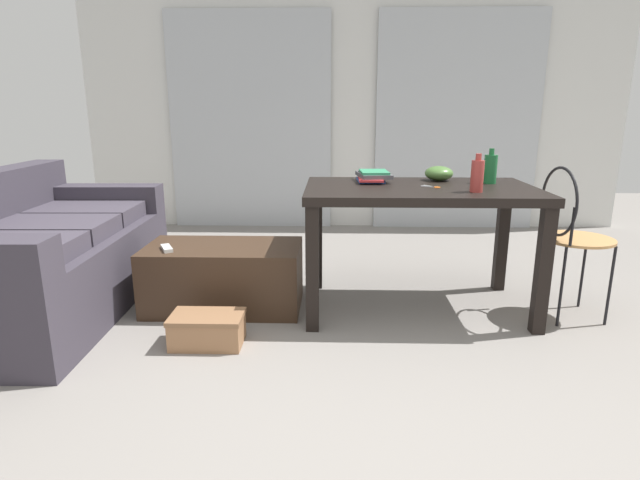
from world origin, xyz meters
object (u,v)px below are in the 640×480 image
at_px(bottle_near, 490,169).
at_px(coffee_table, 224,277).
at_px(couch, 39,259).
at_px(bottle_far, 477,175).
at_px(tv_remote_primary, 167,248).
at_px(shoebox, 207,329).
at_px(wire_chair, 568,225).
at_px(bowl, 439,173).
at_px(book_stack, 372,176).
at_px(scissors, 433,187).
at_px(craft_table, 419,204).

bearing_deg(bottle_near, coffee_table, -174.44).
height_order(couch, bottle_far, bottle_far).
bearing_deg(bottle_near, tv_remote_primary, -172.31).
bearing_deg(shoebox, wire_chair, 12.32).
distance_m(bowl, shoebox, 1.68).
height_order(book_stack, tv_remote_primary, book_stack).
height_order(coffee_table, wire_chair, wire_chair).
height_order(bowl, shoebox, bowl).
bearing_deg(scissors, wire_chair, -6.10).
distance_m(coffee_table, shoebox, 0.53).
bearing_deg(couch, craft_table, 2.98).
distance_m(wire_chair, shoebox, 2.06).
height_order(wire_chair, bottle_near, bottle_near).
xyz_separation_m(coffee_table, shoebox, (0.02, -0.52, -0.11)).
distance_m(craft_table, scissors, 0.13).
height_order(coffee_table, bowl, bowl).
relative_size(scissors, shoebox, 0.28).
bearing_deg(coffee_table, craft_table, 1.09).
xyz_separation_m(bowl, shoebox, (-1.30, -0.79, -0.71)).
bearing_deg(bowl, book_stack, -171.87).
distance_m(craft_table, tv_remote_primary, 1.49).
distance_m(bottle_near, bowl, 0.31).
bearing_deg(couch, book_stack, 8.82).
bearing_deg(coffee_table, bottle_far, -6.80).
relative_size(craft_table, scissors, 12.53).
height_order(wire_chair, scissors, wire_chair).
bearing_deg(bowl, coffee_table, -168.36).
bearing_deg(craft_table, shoebox, -154.63).
distance_m(bowl, tv_remote_primary, 1.71).
relative_size(bowl, tv_remote_primary, 1.20).
bearing_deg(craft_table, book_stack, 144.23).
distance_m(couch, coffee_table, 1.08).
bearing_deg(bowl, craft_table, -121.67).
relative_size(craft_table, bottle_far, 6.43).
xyz_separation_m(craft_table, tv_remote_primary, (-1.47, -0.12, -0.25)).
bearing_deg(coffee_table, bottle_near, 5.56).
bearing_deg(bottle_near, scissors, -155.63).
xyz_separation_m(bottle_near, tv_remote_primary, (-1.90, -0.26, -0.44)).
height_order(coffee_table, tv_remote_primary, tv_remote_primary).
bearing_deg(bottle_near, bottle_far, -116.77).
height_order(couch, scissors, couch).
bearing_deg(scissors, bottle_far, -38.42).
height_order(coffee_table, bottle_near, bottle_near).
height_order(coffee_table, bottle_far, bottle_far).
height_order(couch, book_stack, couch).
bearing_deg(bowl, tv_remote_primary, -167.07).
relative_size(wire_chair, bottle_far, 4.27).
xyz_separation_m(wire_chair, bottle_near, (-0.39, 0.25, 0.29)).
bearing_deg(bottle_far, couch, 178.25).
relative_size(coffee_table, craft_table, 0.70).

